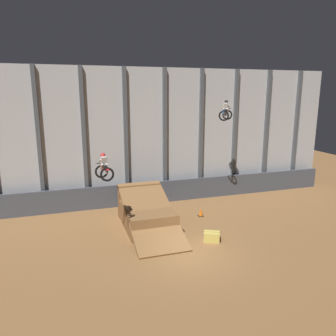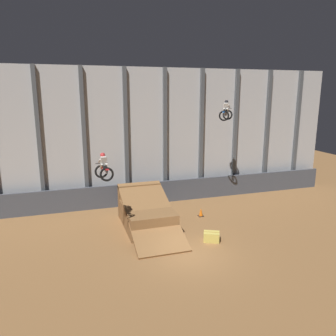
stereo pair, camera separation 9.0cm
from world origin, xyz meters
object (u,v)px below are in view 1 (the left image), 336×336
at_px(rider_bike_left_air, 104,169).
at_px(traffic_cone_near_ramp, 201,212).
at_px(dirt_ramp, 146,213).
at_px(hay_bale_trackside, 212,237).
at_px(rider_bike_right_air, 226,112).

distance_m(rider_bike_left_air, traffic_cone_near_ramp, 8.52).
xyz_separation_m(dirt_ramp, hay_bale_trackside, (3.03, -3.43, -0.53)).
xyz_separation_m(dirt_ramp, rider_bike_left_air, (-2.83, -2.39, 3.69)).
bearing_deg(rider_bike_left_air, traffic_cone_near_ramp, 16.92).
distance_m(rider_bike_left_air, rider_bike_right_air, 10.48).
bearing_deg(rider_bike_right_air, hay_bale_trackside, -84.74).
bearing_deg(traffic_cone_near_ramp, rider_bike_right_air, 31.12).
height_order(dirt_ramp, rider_bike_left_air, rider_bike_left_air).
bearing_deg(hay_bale_trackside, rider_bike_left_air, 169.88).
relative_size(dirt_ramp, rider_bike_left_air, 3.65).
xyz_separation_m(traffic_cone_near_ramp, hay_bale_trackside, (-0.99, -3.85, -0.00)).
bearing_deg(traffic_cone_near_ramp, dirt_ramp, -174.02).
bearing_deg(rider_bike_left_air, hay_bale_trackside, -15.49).
relative_size(rider_bike_left_air, traffic_cone_near_ramp, 3.06).
distance_m(rider_bike_right_air, hay_bale_trackside, 9.25).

